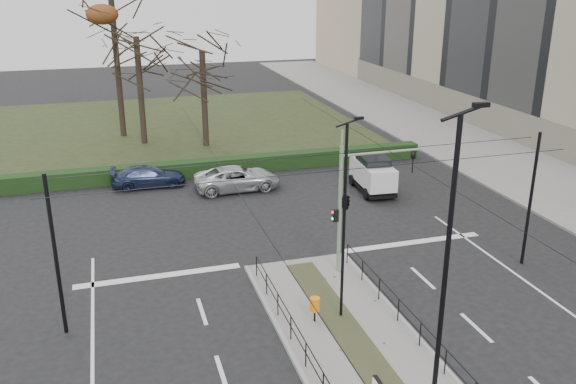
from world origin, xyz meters
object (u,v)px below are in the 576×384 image
Objects in this scene: parked_car_third at (149,176)px; white_van at (373,173)px; traffic_light at (347,199)px; streetlamp_median_far at (344,221)px; parked_car_fourth at (237,178)px; litter_bin at (315,305)px; bare_tree_center at (137,45)px; streetlamp_median_near at (445,282)px; bare_tree_near at (202,58)px.

white_van reaches higher than parked_car_third.
traffic_light is 1.37× the size of white_van.
streetlamp_median_far is 18.57m from parked_car_third.
traffic_light is at bearing -170.47° from parked_car_fourth.
parked_car_third is at bearing 104.59° from litter_bin.
bare_tree_center reaches higher than streetlamp_median_far.
bare_tree_center reaches higher than litter_bin.
white_van is at bearing 57.92° from litter_bin.
streetlamp_median_near is at bearing -81.11° from bare_tree_center.
bare_tree_near reaches higher than traffic_light.
litter_bin is at bearing 100.72° from streetlamp_median_near.
litter_bin is 3.32m from streetlamp_median_far.
white_van reaches higher than parked_car_fourth.
parked_car_fourth is 11.64m from bare_tree_near.
traffic_light is 10.92m from white_van.
streetlamp_median_near is 20.67m from white_van.
streetlamp_median_near is 1.83× the size of parked_car_fourth.
litter_bin is at bearing -122.08° from white_van.
parked_car_third is 0.87× the size of parked_car_fourth.
parked_car_fourth reaches higher than litter_bin.
streetlamp_median_near is at bearing -98.11° from traffic_light.
traffic_light is 5.10m from litter_bin.
streetlamp_median_near is at bearing -178.87° from parked_car_fourth.
traffic_light is 22.26m from bare_tree_near.
streetlamp_median_far is at bearing -113.86° from traffic_light.
white_van is at bearing -109.76° from parked_car_fourth.
bare_tree_center is (-5.17, 27.35, 3.38)m from streetlamp_median_far.
streetlamp_median_far is at bearing 4.70° from litter_bin.
parked_car_third reaches higher than litter_bin.
white_van is 19.99m from bare_tree_center.
parked_car_fourth reaches higher than parked_car_third.
streetlamp_median_far is at bearing -160.12° from parked_car_third.
litter_bin is 0.24× the size of white_van.
streetlamp_median_far is 1.72× the size of parked_car_third.
streetlamp_median_near is 6.52m from streetlamp_median_far.
bare_tree_near is at bearing 121.40° from white_van.
streetlamp_median_far reaches higher than traffic_light.
parked_car_fourth is (-0.63, 15.29, -3.26)m from streetlamp_median_far.
parked_car_fourth is 14.50m from bare_tree_center.
parked_car_third is at bearing 159.58° from white_van.
bare_tree_center reaches higher than parked_car_fourth.
streetlamp_median_near is at bearing -109.57° from white_van.
bare_tree_center is (-5.29, 33.81, 2.51)m from streetlamp_median_near.
parked_car_third is 13.41m from white_van.
parked_car_fourth is (-0.75, 21.75, -4.14)m from streetlamp_median_near.
parked_car_fourth is 1.25× the size of white_van.
litter_bin is 0.19× the size of parked_car_fourth.
streetlamp_median_far reaches higher than white_van.
litter_bin is 0.09× the size of bare_tree_center.
traffic_light reaches higher than litter_bin.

